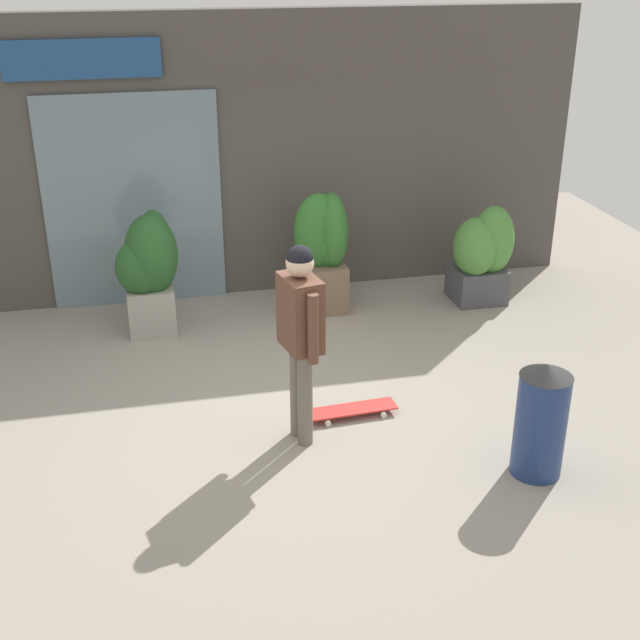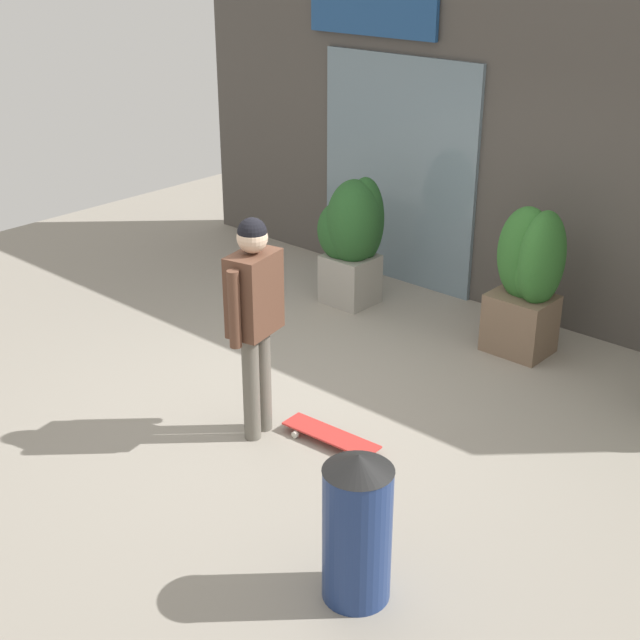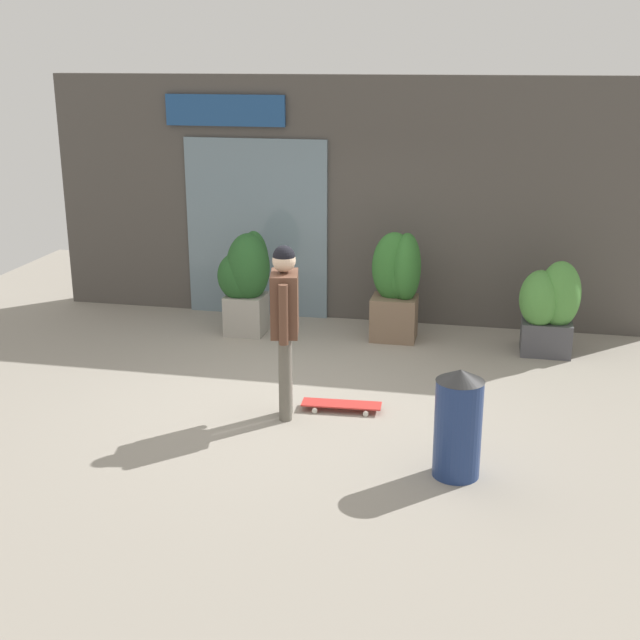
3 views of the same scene
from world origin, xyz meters
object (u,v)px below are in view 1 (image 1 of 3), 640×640
at_px(planter_box_right, 324,247).
at_px(skateboard, 352,409).
at_px(skateboarder, 300,324).
at_px(planter_box_left, 150,266).
at_px(trash_bin, 541,419).
at_px(planter_box_mid, 484,252).

bearing_deg(planter_box_right, skateboard, -96.89).
xyz_separation_m(skateboarder, planter_box_left, (-1.14, 2.49, -0.33)).
distance_m(skateboard, trash_bin, 1.75).
bearing_deg(planter_box_mid, planter_box_right, 174.05).
distance_m(planter_box_mid, trash_bin, 3.51).
bearing_deg(skateboarder, skateboard, 15.56).
relative_size(planter_box_right, trash_bin, 1.42).
distance_m(skateboarder, planter_box_right, 2.81).
xyz_separation_m(planter_box_left, trash_bin, (2.88, -3.40, -0.27)).
bearing_deg(skateboarder, trash_bin, -39.00).
height_order(planter_box_mid, trash_bin, planter_box_mid).
relative_size(skateboard, trash_bin, 0.85).
bearing_deg(trash_bin, planter_box_right, 104.69).
height_order(skateboard, trash_bin, trash_bin).
distance_m(skateboarder, planter_box_mid, 3.68).
xyz_separation_m(skateboard, planter_box_right, (0.29, 2.40, 0.70)).
height_order(skateboarder, planter_box_mid, skateboarder).
xyz_separation_m(skateboard, trash_bin, (1.23, -1.17, 0.43)).
xyz_separation_m(planter_box_right, planter_box_mid, (1.86, -0.19, -0.15)).
bearing_deg(planter_box_right, trash_bin, -75.31).
bearing_deg(skateboarder, planter_box_mid, 31.08).
relative_size(skateboarder, planter_box_right, 1.27).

